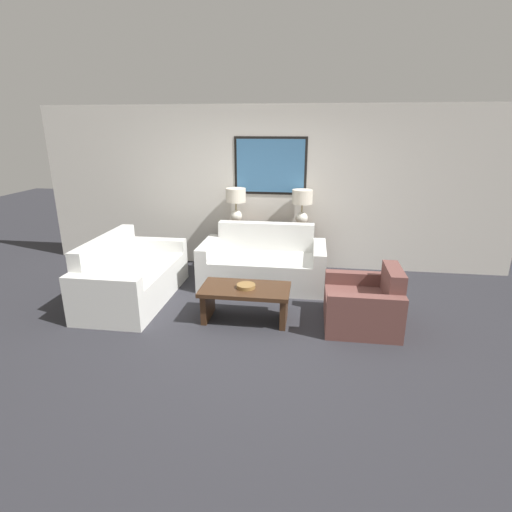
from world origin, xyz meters
TOP-DOWN VIEW (x-y plane):
  - ground_plane at (0.00, 0.00)m, footprint 20.00×20.00m
  - back_wall at (0.00, 2.36)m, footprint 7.80×0.12m
  - console_table at (0.00, 2.10)m, footprint 1.49×0.36m
  - table_lamp_left at (-0.54, 2.10)m, footprint 0.32×0.32m
  - table_lamp_right at (0.54, 2.10)m, footprint 0.32×0.32m
  - couch_by_back_wall at (0.00, 1.43)m, footprint 1.85×0.94m
  - couch_by_side at (-1.75, 0.61)m, footprint 0.94×1.85m
  - coffee_table at (-0.07, 0.20)m, footprint 1.09×0.58m
  - decorative_bowl at (-0.06, 0.19)m, footprint 0.23×0.23m
  - armchair_near_back_wall at (1.37, 0.26)m, footprint 0.86×0.89m

SIDE VIEW (x-z plane):
  - ground_plane at x=0.00m, z-range 0.00..0.00m
  - armchair_near_back_wall at x=1.37m, z-range -0.11..0.64m
  - couch_by_back_wall at x=0.00m, z-range -0.14..0.74m
  - couch_by_side at x=-1.75m, z-range -0.14..0.74m
  - coffee_table at x=-0.07m, z-range 0.10..0.53m
  - console_table at x=0.00m, z-range 0.00..0.77m
  - decorative_bowl at x=-0.06m, z-range 0.43..0.48m
  - table_lamp_left at x=-0.54m, z-range 0.86..1.44m
  - table_lamp_right at x=0.54m, z-range 0.86..1.44m
  - back_wall at x=0.00m, z-range 0.01..2.66m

